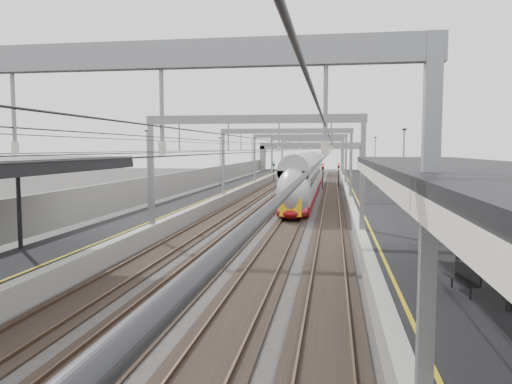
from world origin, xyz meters
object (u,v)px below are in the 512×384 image
(overbridge, at_px, (312,150))
(bench, at_px, (465,276))
(train, at_px, (307,179))
(signal_green, at_px, (274,168))

(overbridge, bearing_deg, bench, -84.40)
(overbridge, distance_m, bench, 90.89)
(train, relative_size, bench, 26.00)
(overbridge, height_order, signal_green, overbridge)
(overbridge, xyz_separation_m, bench, (8.86, -90.38, -3.76))
(train, height_order, bench, train)
(train, xyz_separation_m, bench, (7.36, -42.70, -0.48))
(bench, xyz_separation_m, signal_green, (-14.06, 66.07, 0.86))
(signal_green, bearing_deg, train, -74.00)
(overbridge, xyz_separation_m, signal_green, (-5.20, -24.32, -2.89))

